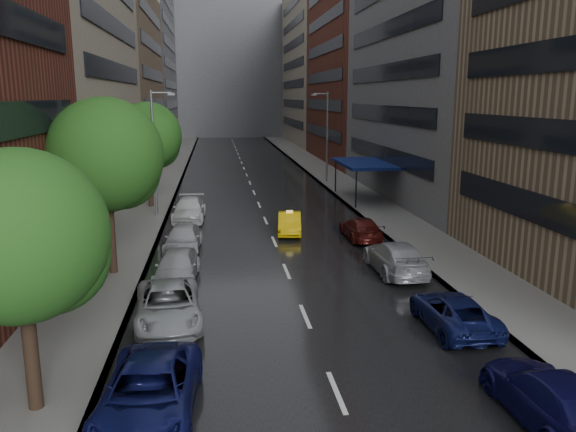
{
  "coord_description": "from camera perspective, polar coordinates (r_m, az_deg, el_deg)",
  "views": [
    {
      "loc": [
        -3.41,
        -11.04,
        8.7
      ],
      "look_at": [
        0.0,
        15.42,
        3.0
      ],
      "focal_mm": 35.0,
      "sensor_mm": 36.0,
      "label": 1
    }
  ],
  "objects": [
    {
      "name": "sidewalk_right",
      "position": [
        62.89,
        4.12,
        4.15
      ],
      "size": [
        4.0,
        140.0,
        0.15
      ],
      "primitive_type": "cube",
      "color": "gray",
      "rests_on": "ground"
    },
    {
      "name": "sidewalk_left",
      "position": [
        61.9,
        -12.48,
        3.76
      ],
      "size": [
        4.0,
        140.0,
        0.15
      ],
      "primitive_type": "cube",
      "color": "gray",
      "rests_on": "ground"
    },
    {
      "name": "buildings_left",
      "position": [
        71.16,
        -17.51,
        17.41
      ],
      "size": [
        8.0,
        108.0,
        38.0
      ],
      "color": "maroon",
      "rests_on": "ground"
    },
    {
      "name": "tree_far",
      "position": [
        45.23,
        -14.05,
        7.89
      ],
      "size": [
        5.22,
        5.22,
        8.32
      ],
      "color": "#382619",
      "rests_on": "ground"
    },
    {
      "name": "awning",
      "position": [
        48.0,
        7.7,
        5.29
      ],
      "size": [
        4.0,
        8.0,
        3.12
      ],
      "color": "navy",
      "rests_on": "sidewalk_right"
    },
    {
      "name": "road",
      "position": [
        61.75,
        -4.12,
        3.93
      ],
      "size": [
        14.0,
        140.0,
        0.01
      ],
      "primitive_type": "cube",
      "color": "black",
      "rests_on": "ground"
    },
    {
      "name": "parked_cars_left",
      "position": [
        26.99,
        -11.29,
        -5.33
      ],
      "size": [
        2.95,
        31.22,
        1.55
      ],
      "color": "#111550",
      "rests_on": "ground"
    },
    {
      "name": "buildings_right",
      "position": [
        70.48,
        8.19,
        17.1
      ],
      "size": [
        8.05,
        109.1,
        36.0
      ],
      "color": "#937A5B",
      "rests_on": "ground"
    },
    {
      "name": "tree_near",
      "position": [
        16.35,
        -25.65,
        -1.91
      ],
      "size": [
        4.67,
        4.67,
        7.45
      ],
      "color": "#382619",
      "rests_on": "ground"
    },
    {
      "name": "parked_cars_right",
      "position": [
        25.31,
        13.53,
        -6.64
      ],
      "size": [
        2.26,
        25.23,
        1.59
      ],
      "color": "#0E0D3F",
      "rests_on": "ground"
    },
    {
      "name": "taxi",
      "position": [
        36.26,
        0.16,
        -0.72
      ],
      "size": [
        1.94,
        4.27,
        1.36
      ],
      "primitive_type": "imported",
      "rotation": [
        0.0,
        0.0,
        -0.13
      ],
      "color": "yellow",
      "rests_on": "ground"
    },
    {
      "name": "building_far",
      "position": [
        129.29,
        -6.04,
        15.23
      ],
      "size": [
        40.0,
        14.0,
        32.0
      ],
      "primitive_type": "cube",
      "color": "slate",
      "rests_on": "ground"
    },
    {
      "name": "street_lamp_right",
      "position": [
        57.26,
        3.92,
        8.22
      ],
      "size": [
        1.74,
        0.22,
        9.0
      ],
      "color": "gray",
      "rests_on": "sidewalk_right"
    },
    {
      "name": "tree_mid",
      "position": [
        28.17,
        -18.02,
        5.89
      ],
      "size": [
        5.47,
        5.47,
        8.71
      ],
      "color": "#382619",
      "rests_on": "ground"
    },
    {
      "name": "street_lamp_left",
      "position": [
        41.44,
        -13.37,
        6.46
      ],
      "size": [
        1.74,
        0.22,
        9.0
      ],
      "color": "gray",
      "rests_on": "sidewalk_left"
    }
  ]
}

